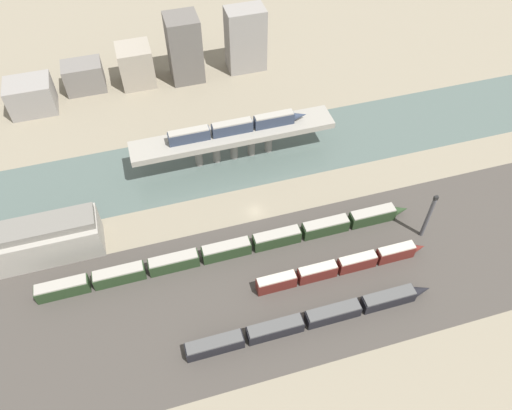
% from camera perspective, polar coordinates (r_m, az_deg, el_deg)
% --- Properties ---
extents(ground_plane, '(400.00, 400.00, 0.00)m').
position_cam_1_polar(ground_plane, '(134.43, -0.11, -0.79)').
color(ground_plane, gray).
extents(railbed_yard, '(280.00, 42.00, 0.01)m').
position_cam_1_polar(railbed_yard, '(121.12, 3.09, -9.18)').
color(railbed_yard, '#423D38').
rests_on(railbed_yard, ground).
extents(river_water, '(320.00, 26.36, 0.01)m').
position_cam_1_polar(river_water, '(149.11, -2.49, 5.50)').
color(river_water, '#4C5B56').
rests_on(river_water, ground).
extents(bridge, '(58.67, 8.68, 9.68)m').
position_cam_1_polar(bridge, '(143.71, -2.59, 7.79)').
color(bridge, gray).
rests_on(bridge, ground).
extents(train_on_bridge, '(40.18, 2.66, 3.73)m').
position_cam_1_polar(train_on_bridge, '(141.58, -2.23, 8.94)').
color(train_on_bridge, '#2D384C').
rests_on(train_on_bridge, bridge).
extents(train_yard_near, '(58.37, 3.17, 3.57)m').
position_cam_1_polar(train_yard_near, '(115.27, 6.39, -12.84)').
color(train_yard_near, black).
rests_on(train_yard_near, ground).
extents(train_yard_mid, '(43.83, 2.62, 4.12)m').
position_cam_1_polar(train_yard_mid, '(123.20, 9.68, -6.93)').
color(train_yard_mid, '#5B1E19').
rests_on(train_yard_mid, ground).
extents(train_yard_far, '(95.50, 3.16, 4.04)m').
position_cam_1_polar(train_yard_far, '(124.63, -2.75, -5.02)').
color(train_yard_far, '#23381E').
rests_on(train_yard_far, ground).
extents(warehouse_building, '(26.32, 10.12, 11.16)m').
position_cam_1_polar(warehouse_building, '(132.57, -22.94, -3.61)').
color(warehouse_building, '#9E998E').
rests_on(warehouse_building, ground).
extents(signal_tower, '(1.00, 1.00, 14.89)m').
position_cam_1_polar(signal_tower, '(131.12, 19.08, -1.28)').
color(signal_tower, '#4C4C51').
rests_on(signal_tower, ground).
extents(city_block_far_left, '(14.13, 10.83, 10.45)m').
position_cam_1_polar(city_block_far_left, '(177.99, -24.33, 11.28)').
color(city_block_far_left, gray).
rests_on(city_block_far_left, ground).
extents(city_block_left, '(12.81, 8.75, 9.78)m').
position_cam_1_polar(city_block_left, '(181.37, -19.06, 13.72)').
color(city_block_left, slate).
rests_on(city_block_left, ground).
extents(city_block_center, '(11.10, 10.82, 13.53)m').
position_cam_1_polar(city_block_center, '(178.65, -13.55, 15.27)').
color(city_block_center, gray).
rests_on(city_block_center, ground).
extents(city_block_right, '(10.73, 10.79, 22.45)m').
position_cam_1_polar(city_block_right, '(175.89, -8.19, 17.32)').
color(city_block_right, '#605B56').
rests_on(city_block_right, ground).
extents(city_block_far_right, '(13.09, 8.43, 22.02)m').
position_cam_1_polar(city_block_far_right, '(179.49, -1.20, 18.43)').
color(city_block_far_right, gray).
rests_on(city_block_far_right, ground).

